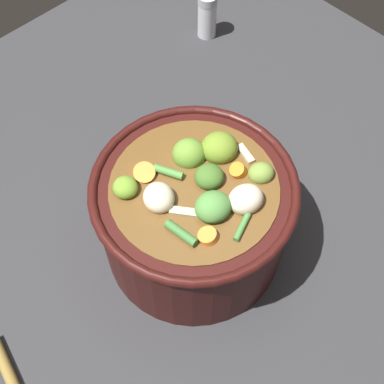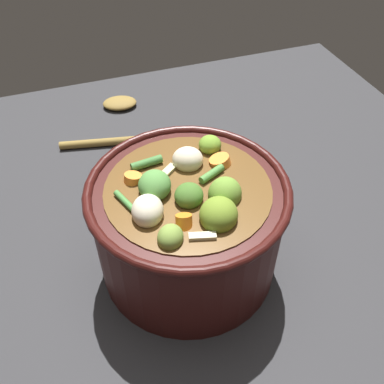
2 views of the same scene
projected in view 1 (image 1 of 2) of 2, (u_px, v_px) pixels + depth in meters
The scene contains 3 objects.
ground_plane at pixel (194, 243), 0.75m from camera, with size 1.10×1.10×0.00m, color #2D2D30.
cooking_pot at pixel (194, 215), 0.68m from camera, with size 0.25×0.25×0.17m.
salt_shaker at pixel (207, 15), 0.95m from camera, with size 0.03×0.03×0.08m.
Camera 1 is at (-0.24, -0.24, 0.67)m, focal length 49.70 mm.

